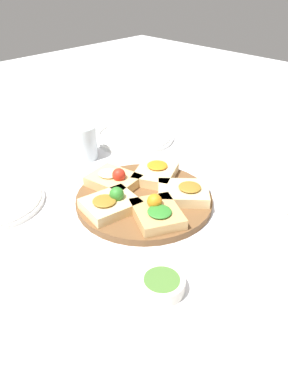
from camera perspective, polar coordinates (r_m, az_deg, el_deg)
ground_plane at (r=0.89m, az=0.00°, el=-1.58°), size 3.00×3.00×0.00m
serving_board at (r=0.88m, az=0.00°, el=-1.12°), size 0.32×0.32×0.02m
focaccia_slice_0 at (r=0.91m, az=-4.63°, el=1.93°), size 0.11×0.13×0.05m
focaccia_slice_1 at (r=0.83m, az=-5.10°, el=-1.73°), size 0.13×0.11×0.05m
focaccia_slice_2 at (r=0.80m, az=1.99°, el=-3.11°), size 0.14×0.15×0.05m
focaccia_slice_3 at (r=0.87m, az=6.06°, el=-0.05°), size 0.15×0.15×0.03m
focaccia_slice_4 at (r=0.94m, az=1.78°, el=2.93°), size 0.14×0.13×0.03m
plate_right at (r=1.20m, az=-1.43°, el=8.55°), size 0.25×0.25×0.02m
water_glass at (r=1.08m, az=-9.30°, el=7.54°), size 0.08×0.08×0.10m
napkin_stack at (r=0.93m, az=19.31°, el=-1.46°), size 0.11×0.09×0.01m
dipping_bowl at (r=0.67m, az=2.72°, el=-13.84°), size 0.08×0.08×0.03m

